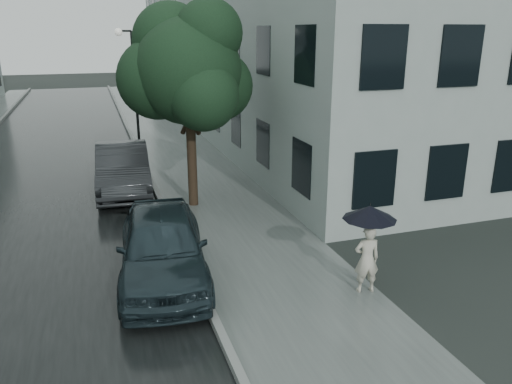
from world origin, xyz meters
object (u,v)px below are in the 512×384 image
object	(u,v)px
pedestrian	(367,259)
street_tree	(187,69)
car_far	(123,168)
car_near	(162,246)
lamp_post	(132,83)

from	to	relation	value
pedestrian	street_tree	distance (m)	7.81
pedestrian	car_far	world-z (taller)	car_far
pedestrian	car_far	distance (m)	9.64
street_tree	car_near	distance (m)	6.03
lamp_post	car_near	size ratio (longest dim) A/B	1.16
lamp_post	pedestrian	bearing A→B (deg)	-90.95
pedestrian	lamp_post	bearing A→B (deg)	-67.57
car_near	car_far	bearing A→B (deg)	99.22
street_tree	car_far	world-z (taller)	street_tree
pedestrian	lamp_post	world-z (taller)	lamp_post
lamp_post	car_near	bearing A→B (deg)	-106.52
street_tree	car_near	bearing A→B (deg)	-108.59
car_near	pedestrian	bearing A→B (deg)	-19.69
street_tree	car_far	bearing A→B (deg)	134.26
street_tree	car_near	xyz separation A→B (m)	(-1.60, -4.76, -3.34)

